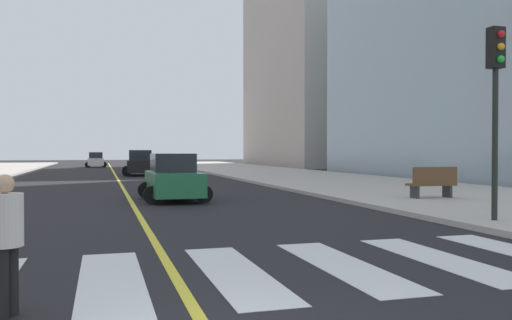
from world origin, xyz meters
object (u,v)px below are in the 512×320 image
Objects in this scene: pedestrian_crossing at (5,239)px; car_green_nearest at (173,178)px; park_bench at (432,183)px; traffic_light_near_corner at (496,85)px; car_black_second at (140,164)px; car_white_third at (96,160)px.

car_green_nearest is at bearing -166.55° from pedestrian_crossing.
traffic_light_near_corner is at bearing 159.53° from park_bench.
traffic_light_near_corner is (6.43, -30.10, 2.57)m from car_black_second.
pedestrian_crossing is (-12.50, -10.15, 0.18)m from park_bench.
pedestrian_crossing reaches higher than park_bench.
car_green_nearest is 13.93m from pedestrian_crossing.
traffic_light_near_corner is 2.61× the size of park_bench.
car_white_third is at bearing -151.98° from pedestrian_crossing.
pedestrian_crossing is at bearing 85.91° from car_black_second.
car_white_third is 0.81× the size of traffic_light_near_corner.
park_bench is at bearing -75.44° from car_white_third.
traffic_light_near_corner is (6.66, -9.07, 2.64)m from car_green_nearest.
car_white_third is 48.14m from park_bench.
car_white_third reaches higher than pedestrian_crossing.
traffic_light_near_corner is 2.97× the size of pedestrian_crossing.
car_white_third is 56.76m from pedestrian_crossing.
traffic_light_near_corner reaches higher than pedestrian_crossing.
car_green_nearest is 11.56m from traffic_light_near_corner.
car_green_nearest is 43.42m from car_white_third.
traffic_light_near_corner is 6.77m from park_bench.
park_bench is (8.66, -24.34, -0.20)m from car_black_second.
pedestrian_crossing is (-0.45, -56.76, 0.08)m from car_white_third.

